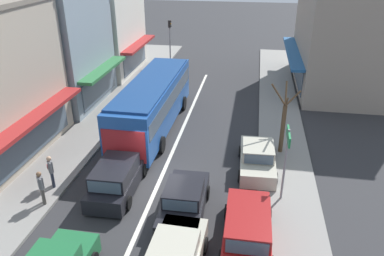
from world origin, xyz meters
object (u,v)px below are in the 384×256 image
Objects in this scene: street_tree_right at (283,123)px; pedestrian_browsing_midblock at (41,186)px; sedan_behind_bus_near at (184,201)px; city_bus at (153,101)px; parked_sedan_kerb_second at (257,158)px; wagon_queue_far_back at (117,177)px; pedestrian_with_handbag_near at (51,169)px; parked_wagon_kerb_front at (247,229)px; traffic_light_downstreet at (170,34)px; directional_road_sign at (287,149)px.

pedestrian_browsing_midblock is at bearing -147.93° from street_tree_right.
sedan_behind_bus_near is at bearing -125.05° from street_tree_right.
parked_sedan_kerb_second is at bearing -31.02° from city_bus.
parked_sedan_kerb_second is (3.05, 4.18, 0.00)m from sedan_behind_bus_near.
wagon_queue_far_back is 1.11× the size of street_tree_right.
pedestrian_with_handbag_near is at bearing -160.71° from parked_sedan_kerb_second.
parked_wagon_kerb_front is at bearing -56.81° from city_bus.
directional_road_sign is (9.93, -21.34, -0.18)m from traffic_light_downstreet.
parked_sedan_kerb_second is at bearing 86.74° from parked_wagon_kerb_front.
pedestrian_with_handbag_near is at bearing -112.58° from city_bus.
city_bus is 2.59× the size of traffic_light_downstreet.
city_bus reaches higher than pedestrian_browsing_midblock.
parked_sedan_kerb_second is at bearing 25.09° from wagon_queue_far_back.
traffic_light_downstreet reaches higher than pedestrian_with_handbag_near.
city_bus is 2.57× the size of sedan_behind_bus_near.
city_bus reaches higher than parked_wagon_kerb_front.
wagon_queue_far_back is 9.27m from street_tree_right.
directional_road_sign is 2.21× the size of pedestrian_with_handbag_near.
traffic_light_downstreet is (-2.36, 21.87, 2.11)m from wagon_queue_far_back.
city_bus is 8.91m from sedan_behind_bus_near.
traffic_light_downstreet is 1.17× the size of directional_road_sign.
pedestrian_with_handbag_near is 1.00× the size of pedestrian_browsing_midblock.
parked_wagon_kerb_front is at bearing -101.87° from street_tree_right.
wagon_queue_far_back is 1.00× the size of parked_wagon_kerb_front.
parked_wagon_kerb_front reaches higher than sedan_behind_bus_near.
traffic_light_downstreet is at bearing 98.63° from city_bus.
traffic_light_downstreet is at bearing 88.74° from pedestrian_browsing_midblock.
pedestrian_with_handbag_near is (-9.57, -3.35, 0.40)m from parked_sedan_kerb_second.
pedestrian_with_handbag_near is at bearing -175.40° from directional_road_sign.
pedestrian_with_handbag_near is (-3.03, -7.28, -0.81)m from city_bus.
pedestrian_browsing_midblock is (0.25, -1.31, -0.00)m from pedestrian_with_handbag_near.
sedan_behind_bus_near is 1.01× the size of traffic_light_downstreet.
directional_road_sign is (1.13, -2.49, 2.01)m from parked_sedan_kerb_second.
directional_road_sign is (4.18, 1.69, 2.01)m from sedan_behind_bus_near.
pedestrian_browsing_midblock is (-9.00, 0.93, 0.32)m from parked_wagon_kerb_front.
city_bus is 8.05m from street_tree_right.
parked_wagon_kerb_front is 1.11× the size of street_tree_right.
parked_sedan_kerb_second is 2.66m from street_tree_right.
directional_road_sign reaches higher than sedan_behind_bus_near.
street_tree_right reaches higher than parked_wagon_kerb_front.
parked_wagon_kerb_front is at bearing -93.26° from parked_sedan_kerb_second.
pedestrian_browsing_midblock is at bearing -168.28° from directional_road_sign.
pedestrian_with_handbag_near reaches higher than parked_wagon_kerb_front.
parked_wagon_kerb_front reaches higher than parked_sedan_kerb_second.
wagon_queue_far_back and parked_wagon_kerb_front have the same top height.
directional_road_sign is at bearing 4.60° from pedestrian_with_handbag_near.
sedan_behind_bus_near and parked_sedan_kerb_second have the same top height.
wagon_queue_far_back is at bearing 6.02° from pedestrian_with_handbag_near.
directional_road_sign is at bearing -65.04° from traffic_light_downstreet.
parked_sedan_kerb_second is at bearing 53.87° from sedan_behind_bus_near.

